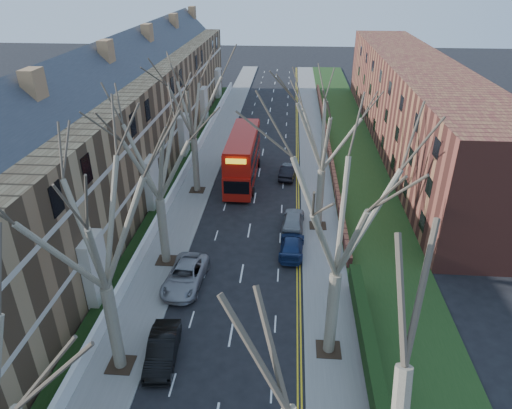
# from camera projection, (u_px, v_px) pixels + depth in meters

# --- Properties ---
(pavement_left) EXTENTS (3.00, 102.00, 0.12)m
(pavement_left) POSITION_uv_depth(u_px,v_px,m) (212.00, 150.00, 54.12)
(pavement_left) COLOR slate
(pavement_left) RESTS_ON ground
(pavement_right) EXTENTS (3.00, 102.00, 0.12)m
(pavement_right) POSITION_uv_depth(u_px,v_px,m) (314.00, 153.00, 53.30)
(pavement_right) COLOR slate
(pavement_right) RESTS_ON ground
(terrace_left) EXTENTS (9.70, 78.00, 13.60)m
(terrace_left) POSITION_uv_depth(u_px,v_px,m) (120.00, 125.00, 45.03)
(terrace_left) COLOR #816141
(terrace_left) RESTS_ON ground
(flats_right) EXTENTS (13.97, 54.00, 10.00)m
(flats_right) POSITION_uv_depth(u_px,v_px,m) (413.00, 104.00, 53.77)
(flats_right) COLOR brown
(flats_right) RESTS_ON ground
(front_wall_left) EXTENTS (0.30, 78.00, 1.00)m
(front_wall_left) POSITION_uv_depth(u_px,v_px,m) (184.00, 173.00, 46.90)
(front_wall_left) COLOR white
(front_wall_left) RESTS_ON ground
(grass_verge_right) EXTENTS (6.00, 102.00, 0.06)m
(grass_verge_right) POSITION_uv_depth(u_px,v_px,m) (353.00, 153.00, 52.96)
(grass_verge_right) COLOR #1D3A15
(grass_verge_right) RESTS_ON ground
(tree_left_mid) EXTENTS (10.50, 10.50, 14.71)m
(tree_left_mid) POSITION_uv_depth(u_px,v_px,m) (92.00, 214.00, 20.54)
(tree_left_mid) COLOR #695E4B
(tree_left_mid) RESTS_ON ground
(tree_left_far) EXTENTS (10.15, 10.15, 14.22)m
(tree_left_far) POSITION_uv_depth(u_px,v_px,m) (154.00, 144.00, 29.52)
(tree_left_far) COLOR #695E4B
(tree_left_far) RESTS_ON ground
(tree_left_dist) EXTENTS (10.50, 10.50, 14.71)m
(tree_left_dist) POSITION_uv_depth(u_px,v_px,m) (191.00, 93.00, 39.97)
(tree_left_dist) COLOR #695E4B
(tree_left_dist) RESTS_ON ground
(tree_right_mid) EXTENTS (10.50, 10.50, 14.71)m
(tree_right_mid) POSITION_uv_depth(u_px,v_px,m) (343.00, 202.00, 21.53)
(tree_right_mid) COLOR #695E4B
(tree_right_mid) RESTS_ON ground
(tree_right_far) EXTENTS (10.15, 10.15, 14.22)m
(tree_right_far) POSITION_uv_depth(u_px,v_px,m) (325.00, 120.00, 34.05)
(tree_right_far) COLOR #695E4B
(tree_right_far) RESTS_ON ground
(double_decker_bus) EXTENTS (2.93, 11.42, 4.75)m
(double_decker_bus) POSITION_uv_depth(u_px,v_px,m) (243.00, 158.00, 45.72)
(double_decker_bus) COLOR #A1120B
(double_decker_bus) RESTS_ON ground
(car_left_mid) EXTENTS (1.87, 4.43, 1.42)m
(car_left_mid) POSITION_uv_depth(u_px,v_px,m) (163.00, 349.00, 25.15)
(car_left_mid) COLOR black
(car_left_mid) RESTS_ON ground
(car_left_far) EXTENTS (2.72, 5.32, 1.44)m
(car_left_far) POSITION_uv_depth(u_px,v_px,m) (185.00, 276.00, 31.09)
(car_left_far) COLOR #949398
(car_left_far) RESTS_ON ground
(car_right_near) EXTENTS (2.02, 4.50, 1.28)m
(car_right_near) POSITION_uv_depth(u_px,v_px,m) (292.00, 245.00, 34.62)
(car_right_near) COLOR navy
(car_right_near) RESTS_ON ground
(car_right_mid) EXTENTS (2.06, 4.51, 1.50)m
(car_right_mid) POSITION_uv_depth(u_px,v_px,m) (293.00, 220.00, 37.83)
(car_right_mid) COLOR gray
(car_right_mid) RESTS_ON ground
(car_right_far) EXTENTS (2.02, 4.36, 1.38)m
(car_right_far) POSITION_uv_depth(u_px,v_px,m) (288.00, 171.00, 47.10)
(car_right_far) COLOR black
(car_right_far) RESTS_ON ground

